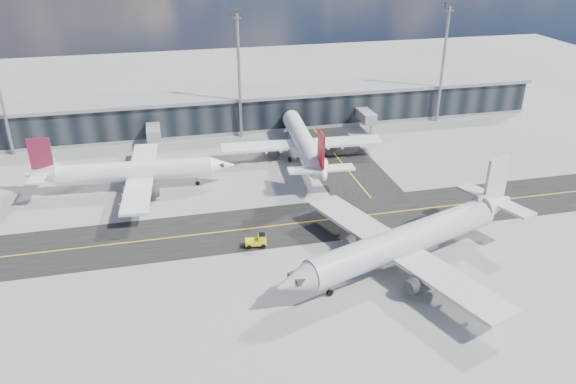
{
  "coord_description": "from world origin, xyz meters",
  "views": [
    {
      "loc": [
        -17.85,
        -75.94,
        45.72
      ],
      "look_at": [
        1.41,
        6.0,
        5.0
      ],
      "focal_mm": 35.0,
      "sensor_mm": 36.0,
      "label": 1
    }
  ],
  "objects_px": {
    "airliner_redtail": "(304,143)",
    "baggage_tug": "(258,241)",
    "airliner_af": "(132,172)",
    "service_van": "(292,135)",
    "airliner_near": "(408,240)"
  },
  "relations": [
    {
      "from": "airliner_redtail",
      "to": "airliner_near",
      "type": "distance_m",
      "value": 42.76
    },
    {
      "from": "airliner_af",
      "to": "baggage_tug",
      "type": "height_order",
      "value": "airliner_af"
    },
    {
      "from": "airliner_af",
      "to": "airliner_redtail",
      "type": "xyz_separation_m",
      "value": [
        34.83,
        6.68,
        0.27
      ]
    },
    {
      "from": "airliner_af",
      "to": "airliner_redtail",
      "type": "bearing_deg",
      "value": 104.93
    },
    {
      "from": "airliner_near",
      "to": "service_van",
      "type": "relative_size",
      "value": 8.34
    },
    {
      "from": "airliner_redtail",
      "to": "airliner_near",
      "type": "height_order",
      "value": "airliner_near"
    },
    {
      "from": "airliner_redtail",
      "to": "service_van",
      "type": "relative_size",
      "value": 7.88
    },
    {
      "from": "baggage_tug",
      "to": "service_van",
      "type": "bearing_deg",
      "value": 167.09
    },
    {
      "from": "airliner_redtail",
      "to": "baggage_tug",
      "type": "distance_m",
      "value": 36.06
    },
    {
      "from": "airliner_af",
      "to": "airliner_near",
      "type": "relative_size",
      "value": 0.88
    },
    {
      "from": "airliner_af",
      "to": "airliner_near",
      "type": "distance_m",
      "value": 53.17
    },
    {
      "from": "baggage_tug",
      "to": "airliner_near",
      "type": "bearing_deg",
      "value": 70.01
    },
    {
      "from": "service_van",
      "to": "airliner_af",
      "type": "bearing_deg",
      "value": -145.08
    },
    {
      "from": "airliner_af",
      "to": "baggage_tug",
      "type": "xyz_separation_m",
      "value": [
        19.05,
        -25.61,
        -2.67
      ]
    },
    {
      "from": "airliner_af",
      "to": "baggage_tug",
      "type": "distance_m",
      "value": 32.03
    }
  ]
}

